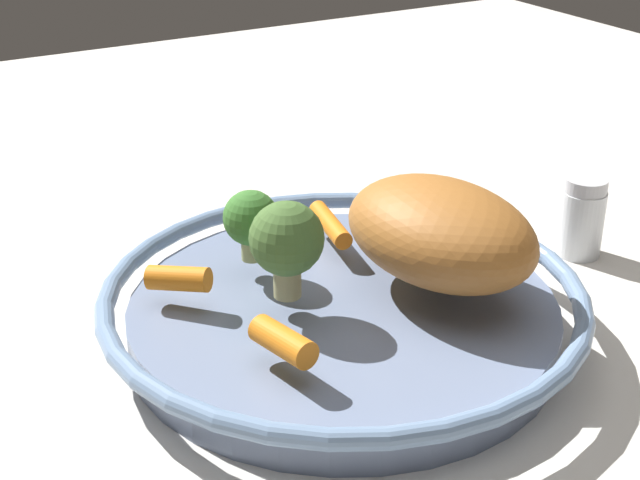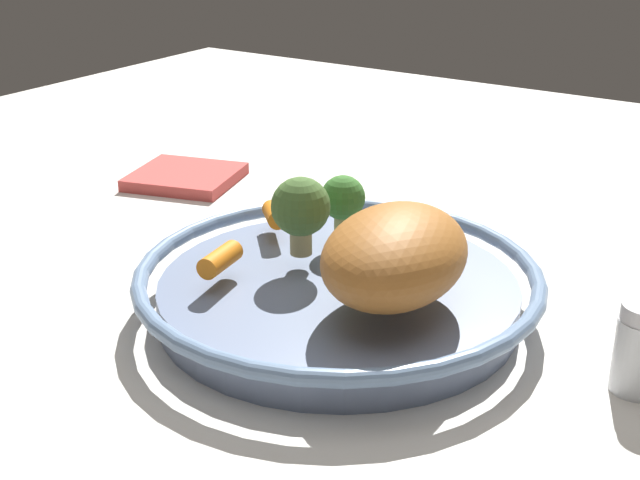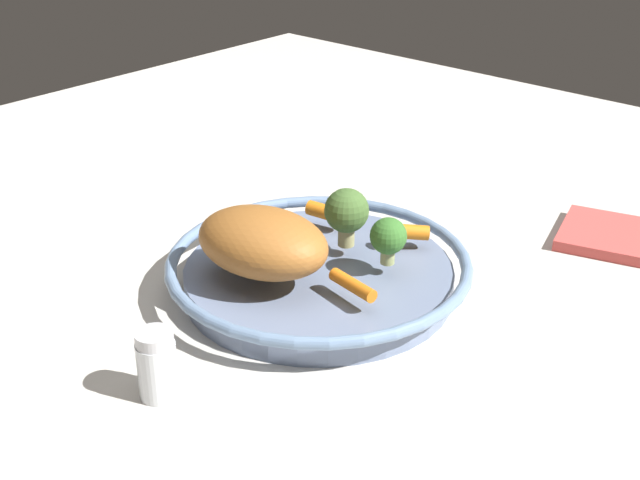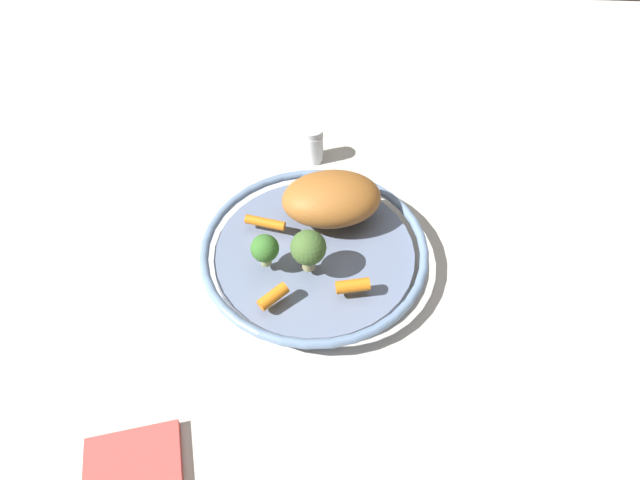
# 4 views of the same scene
# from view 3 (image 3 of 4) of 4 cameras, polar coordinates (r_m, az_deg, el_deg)

# --- Properties ---
(ground_plane) EXTENTS (1.80, 1.80, 0.00)m
(ground_plane) POSITION_cam_3_polar(r_m,az_deg,el_deg) (0.97, -0.08, -3.41)
(ground_plane) COLOR beige
(serving_bowl) EXTENTS (0.34, 0.34, 0.04)m
(serving_bowl) POSITION_cam_3_polar(r_m,az_deg,el_deg) (0.96, -0.08, -2.20)
(serving_bowl) COLOR slate
(serving_bowl) RESTS_ON ground_plane
(roast_chicken_piece) EXTENTS (0.17, 0.13, 0.07)m
(roast_chicken_piece) POSITION_cam_3_polar(r_m,az_deg,el_deg) (0.90, -3.90, -0.14)
(roast_chicken_piece) COLOR #A5632A
(roast_chicken_piece) RESTS_ON serving_bowl
(baby_carrot_center) EXTENTS (0.05, 0.03, 0.02)m
(baby_carrot_center) POSITION_cam_3_polar(r_m,az_deg,el_deg) (1.03, 0.37, 1.90)
(baby_carrot_center) COLOR orange
(baby_carrot_center) RESTS_ON serving_bowl
(baby_carrot_near_rim) EXTENTS (0.05, 0.04, 0.02)m
(baby_carrot_near_rim) POSITION_cam_3_polar(r_m,az_deg,el_deg) (0.99, 6.06, 0.55)
(baby_carrot_near_rim) COLOR orange
(baby_carrot_near_rim) RESTS_ON serving_bowl
(baby_carrot_back) EXTENTS (0.06, 0.03, 0.02)m
(baby_carrot_back) POSITION_cam_3_polar(r_m,az_deg,el_deg) (0.88, 2.21, -3.05)
(baby_carrot_back) COLOR orange
(baby_carrot_back) RESTS_ON serving_bowl
(broccoli_floret_edge) EXTENTS (0.04, 0.04, 0.05)m
(broccoli_floret_edge) POSITION_cam_3_polar(r_m,az_deg,el_deg) (0.92, 4.63, 0.20)
(broccoli_floret_edge) COLOR #9BA566
(broccoli_floret_edge) RESTS_ON serving_bowl
(broccoli_floret_mid) EXTENTS (0.05, 0.05, 0.07)m
(broccoli_floret_mid) POSITION_cam_3_polar(r_m,az_deg,el_deg) (0.95, 1.80, 1.90)
(broccoli_floret_mid) COLOR tan
(broccoli_floret_mid) RESTS_ON serving_bowl
(salt_shaker) EXTENTS (0.04, 0.04, 0.07)m
(salt_shaker) POSITION_cam_3_polar(r_m,az_deg,el_deg) (0.80, -10.93, -8.27)
(salt_shaker) COLOR silver
(salt_shaker) RESTS_ON ground_plane
(dish_towel) EXTENTS (0.14, 0.15, 0.01)m
(dish_towel) POSITION_cam_3_polar(r_m,az_deg,el_deg) (1.14, 18.77, 0.32)
(dish_towel) COLOR #D14C47
(dish_towel) RESTS_ON ground_plane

